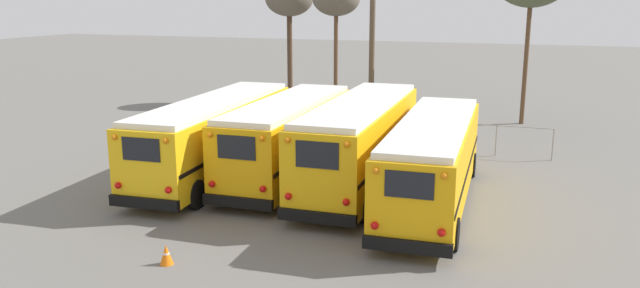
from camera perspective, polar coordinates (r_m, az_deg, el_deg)
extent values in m
plane|color=#66635E|center=(23.28, -0.53, -4.16)|extent=(160.00, 160.00, 0.00)
cube|color=yellow|center=(25.19, -9.48, 0.79)|extent=(3.03, 10.91, 2.50)
cube|color=white|center=(24.94, -9.60, 3.82)|extent=(2.81, 10.47, 0.20)
cube|color=black|center=(20.88, -15.79, -5.20)|extent=(2.48, 0.34, 0.36)
cube|color=black|center=(20.43, -16.06, -0.48)|extent=(1.33, 0.11, 0.75)
sphere|color=red|center=(21.21, -17.99, -3.63)|extent=(0.22, 0.22, 0.22)
sphere|color=orange|center=(20.82, -18.30, 0.58)|extent=(0.18, 0.18, 0.18)
sphere|color=red|center=(20.27, -13.71, -4.12)|extent=(0.22, 0.22, 0.22)
sphere|color=orange|center=(19.86, -13.96, 0.28)|extent=(0.18, 0.18, 0.18)
cube|color=black|center=(25.78, -11.92, 0.54)|extent=(0.62, 10.56, 0.14)
cube|color=black|center=(24.74, -6.91, 0.20)|extent=(0.62, 10.56, 0.14)
cylinder|color=black|center=(29.52, -7.98, 0.49)|extent=(0.34, 1.03, 1.02)
cylinder|color=black|center=(28.69, -3.85, 0.21)|extent=(0.34, 1.03, 1.02)
cylinder|color=black|center=(22.55, -16.46, -3.94)|extent=(0.34, 1.03, 1.02)
cylinder|color=black|center=(21.45, -11.33, -4.53)|extent=(0.34, 1.03, 1.02)
cube|color=#E5A00C|center=(24.43, -2.83, 0.57)|extent=(2.67, 9.61, 2.57)
cube|color=white|center=(24.16, -2.87, 3.78)|extent=(2.47, 9.23, 0.20)
cube|color=black|center=(20.45, -7.54, -5.29)|extent=(2.45, 0.27, 0.36)
cube|color=black|center=(19.97, -7.66, -0.32)|extent=(1.32, 0.07, 0.77)
sphere|color=red|center=(20.67, -9.85, -3.63)|extent=(0.22, 0.22, 0.22)
sphere|color=orange|center=(20.26, -10.03, 0.83)|extent=(0.18, 0.18, 0.18)
sphere|color=red|center=(19.93, -5.25, -4.13)|extent=(0.22, 0.22, 0.22)
sphere|color=orange|center=(19.50, -5.35, 0.49)|extent=(0.18, 0.18, 0.18)
cube|color=black|center=(24.91, -5.43, 0.32)|extent=(0.30, 9.35, 0.14)
cube|color=black|center=(24.09, -0.13, -0.07)|extent=(0.30, 9.35, 0.14)
cylinder|color=black|center=(28.24, -2.47, -0.07)|extent=(0.31, 0.93, 0.92)
cylinder|color=black|center=(27.57, 1.90, -0.40)|extent=(0.31, 0.93, 0.92)
cylinder|color=black|center=(22.08, -8.69, -4.04)|extent=(0.31, 0.93, 0.92)
cylinder|color=black|center=(21.21, -3.25, -4.62)|extent=(0.31, 0.93, 0.92)
cube|color=#EAAA0F|center=(23.35, 3.70, 0.19)|extent=(2.69, 10.39, 2.71)
cube|color=white|center=(23.07, 3.76, 3.72)|extent=(2.48, 9.98, 0.20)
cube|color=black|center=(18.88, -0.29, -6.70)|extent=(2.48, 0.26, 0.36)
cube|color=black|center=(18.33, -0.27, -1.02)|extent=(1.34, 0.06, 0.81)
sphere|color=red|center=(18.97, -2.92, -4.80)|extent=(0.22, 0.22, 0.22)
sphere|color=orange|center=(18.51, -2.99, 0.35)|extent=(0.18, 0.18, 0.18)
sphere|color=red|center=(18.43, 2.40, -5.35)|extent=(0.22, 0.22, 0.22)
sphere|color=orange|center=(17.95, 2.45, -0.05)|extent=(0.18, 0.18, 0.18)
cube|color=black|center=(23.72, 0.83, -0.08)|extent=(0.28, 10.13, 0.14)
cube|color=black|center=(23.14, 6.64, -0.51)|extent=(0.28, 10.13, 0.14)
cylinder|color=black|center=(27.55, 3.37, -0.36)|extent=(0.30, 0.99, 0.98)
cylinder|color=black|center=(27.09, 8.02, -0.71)|extent=(0.30, 0.99, 0.98)
cylinder|color=black|center=(20.44, -2.14, -5.23)|extent=(0.30, 0.99, 0.98)
cylinder|color=black|center=(19.81, 4.06, -5.86)|extent=(0.30, 0.99, 0.98)
cube|color=#E5A00C|center=(21.58, 10.28, -1.52)|extent=(2.80, 10.47, 2.41)
cube|color=white|center=(21.29, 10.42, 1.88)|extent=(2.59, 10.05, 0.20)
cube|color=black|center=(16.97, 7.96, -9.22)|extent=(2.42, 0.30, 0.36)
cube|color=black|center=(16.42, 8.16, -3.73)|extent=(1.30, 0.08, 0.72)
sphere|color=red|center=(16.93, 5.02, -7.44)|extent=(0.22, 0.22, 0.22)
sphere|color=orange|center=(16.45, 5.12, -2.45)|extent=(0.18, 0.18, 0.18)
sphere|color=red|center=(16.68, 11.05, -7.96)|extent=(0.22, 0.22, 0.22)
sphere|color=orange|center=(16.20, 11.28, -2.91)|extent=(0.18, 0.18, 0.18)
cube|color=black|center=(21.78, 7.14, -1.76)|extent=(0.45, 10.17, 0.14)
cube|color=black|center=(21.53, 13.42, -2.21)|extent=(0.45, 10.17, 0.14)
cylinder|color=black|center=(25.71, 8.80, -1.52)|extent=(0.32, 0.97, 0.96)
cylinder|color=black|center=(25.51, 13.70, -1.86)|extent=(0.32, 0.97, 0.96)
cylinder|color=black|center=(18.39, 5.21, -7.46)|extent=(0.32, 0.97, 0.96)
cylinder|color=black|center=(18.11, 12.13, -8.05)|extent=(0.32, 0.97, 0.96)
cylinder|color=brown|center=(34.82, 4.78, 9.32)|extent=(0.31, 0.31, 9.21)
cylinder|color=brown|center=(39.66, 1.46, 7.60)|extent=(0.26, 0.26, 6.13)
cylinder|color=#473323|center=(41.97, -2.78, 7.86)|extent=(0.35, 0.35, 6.06)
cylinder|color=brown|center=(36.64, 18.29, 7.02)|extent=(0.25, 0.25, 6.81)
cylinder|color=#939399|center=(33.10, -9.87, 2.14)|extent=(0.06, 0.06, 1.40)
cylinder|color=#939399|center=(32.01, -6.11, 1.89)|extent=(0.06, 0.06, 1.40)
cylinder|color=#939399|center=(31.07, -2.11, 1.61)|extent=(0.06, 0.06, 1.40)
cylinder|color=#939399|center=(30.30, 2.12, 1.31)|extent=(0.06, 0.06, 1.40)
cylinder|color=#939399|center=(29.69, 6.54, 0.98)|extent=(0.06, 0.06, 1.40)
cylinder|color=#939399|center=(29.27, 11.12, 0.64)|extent=(0.06, 0.06, 1.40)
cylinder|color=#939399|center=(29.04, 15.80, 0.29)|extent=(0.06, 0.06, 1.40)
cylinder|color=#939399|center=(29.01, 20.52, -0.07)|extent=(0.06, 0.06, 1.40)
cylinder|color=#939399|center=(29.83, 4.33, 2.46)|extent=(16.79, 0.04, 0.04)
cone|color=orange|center=(17.38, -13.87, -9.79)|extent=(0.36, 0.36, 0.55)
cylinder|color=white|center=(17.37, -13.88, -9.70)|extent=(0.17, 0.17, 0.06)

